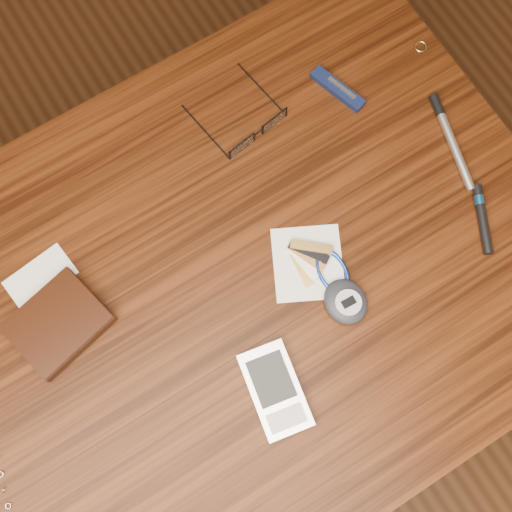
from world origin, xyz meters
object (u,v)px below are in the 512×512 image
object	(u,v)px
notepad_keys	(320,266)
eyeglasses	(255,130)
desk	(212,313)
pocket_knife	(338,89)
wallet_and_card	(58,322)
pedometer	(346,302)
silver_pen	(449,134)
pda_phone	(275,390)

from	to	relation	value
notepad_keys	eyeglasses	bearing A→B (deg)	82.14
desk	eyeglasses	world-z (taller)	eyeglasses
desk	pocket_knife	xyz separation A→B (m)	(0.32, 0.17, 0.11)
desk	eyeglasses	xyz separation A→B (m)	(0.18, 0.17, 0.11)
wallet_and_card	pocket_knife	world-z (taller)	wallet_and_card
eyeglasses	pedometer	world-z (taller)	pedometer
pocket_knife	notepad_keys	bearing A→B (deg)	-128.81
silver_pen	eyeglasses	bearing A→B (deg)	147.38
desk	silver_pen	xyz separation A→B (m)	(0.42, 0.02, 0.11)
pedometer	silver_pen	world-z (taller)	pedometer
eyeglasses	pocket_knife	bearing A→B (deg)	-2.29
silver_pen	wallet_and_card	bearing A→B (deg)	175.12
wallet_and_card	notepad_keys	distance (m)	0.36
notepad_keys	silver_pen	distance (m)	0.27
silver_pen	pocket_knife	bearing A→B (deg)	123.42
pda_phone	silver_pen	xyz separation A→B (m)	(0.40, 0.17, -0.00)
desk	pda_phone	distance (m)	0.19
pda_phone	notepad_keys	distance (m)	0.18
pedometer	silver_pen	size ratio (longest dim) A/B	0.45
pda_phone	silver_pen	size ratio (longest dim) A/B	0.84
pda_phone	pocket_knife	size ratio (longest dim) A/B	1.38
wallet_and_card	pocket_knife	xyz separation A→B (m)	(0.51, 0.09, -0.01)
eyeglasses	pocket_knife	xyz separation A→B (m)	(0.14, -0.01, -0.00)
wallet_and_card	pedometer	xyz separation A→B (m)	(0.34, -0.18, -0.00)
wallet_and_card	eyeglasses	size ratio (longest dim) A/B	1.31
desk	notepad_keys	bearing A→B (deg)	-14.79
pedometer	notepad_keys	distance (m)	0.06
pedometer	pocket_knife	bearing A→B (deg)	58.09
eyeglasses	pedometer	distance (m)	0.28
desk	notepad_keys	size ratio (longest dim) A/B	7.33
desk	pedometer	size ratio (longest dim) A/B	14.84
pda_phone	wallet_and_card	bearing A→B (deg)	131.22
eyeglasses	silver_pen	size ratio (longest dim) A/B	0.83
desk	pda_phone	bearing A→B (deg)	-84.53
eyeglasses	pocket_knife	size ratio (longest dim) A/B	1.37
pedometer	silver_pen	bearing A→B (deg)	25.44
pda_phone	pedometer	xyz separation A→B (m)	(0.14, 0.05, 0.00)
wallet_and_card	eyeglasses	xyz separation A→B (m)	(0.37, 0.10, -0.00)
wallet_and_card	pocket_knife	bearing A→B (deg)	10.44
desk	pda_phone	xyz separation A→B (m)	(0.01, -0.15, 0.11)
eyeglasses	notepad_keys	bearing A→B (deg)	-97.86
desk	pocket_knife	world-z (taller)	pocket_knife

